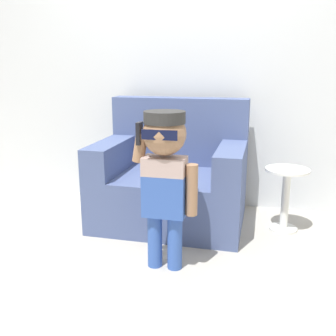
% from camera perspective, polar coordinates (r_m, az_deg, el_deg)
% --- Properties ---
extents(ground_plane, '(10.00, 10.00, 0.00)m').
position_cam_1_polar(ground_plane, '(3.13, -0.71, -8.43)').
color(ground_plane, '#ADA89E').
extents(wall_back, '(10.00, 0.05, 2.60)m').
position_cam_1_polar(wall_back, '(3.52, 2.01, 15.83)').
color(wall_back, silver).
rests_on(wall_back, ground_plane).
extents(armchair, '(1.14, 0.85, 0.97)m').
position_cam_1_polar(armchair, '(3.16, 0.61, -1.71)').
color(armchair, '#475684').
rests_on(armchair, ground_plane).
extents(person_child, '(0.40, 0.30, 0.97)m').
position_cam_1_polar(person_child, '(2.31, -0.44, 0.22)').
color(person_child, '#3356AD').
rests_on(person_child, ground_plane).
extents(side_table, '(0.32, 0.32, 0.49)m').
position_cam_1_polar(side_table, '(3.09, 16.73, -3.56)').
color(side_table, white).
rests_on(side_table, ground_plane).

